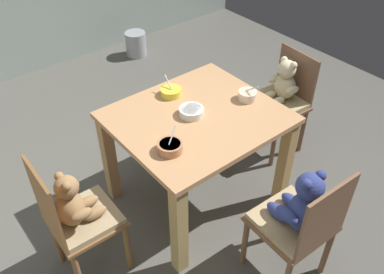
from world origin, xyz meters
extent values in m
cube|color=#53514A|center=(0.00, 0.00, -0.02)|extent=(5.20, 5.20, 0.04)
cube|color=tan|center=(0.00, 0.00, 0.73)|extent=(1.03, 0.91, 0.03)
cube|color=tan|center=(-0.46, -0.40, 0.36)|extent=(0.08, 0.08, 0.71)
cube|color=#AB824B|center=(0.46, -0.40, 0.36)|extent=(0.08, 0.08, 0.71)
cube|color=#AE7E50|center=(-0.46, 0.40, 0.36)|extent=(0.08, 0.08, 0.71)
cube|color=#B6824F|center=(0.46, 0.40, 0.36)|extent=(0.08, 0.08, 0.71)
cube|color=brown|center=(-0.86, -0.05, 0.42)|extent=(0.39, 0.38, 0.02)
cube|color=brown|center=(-1.04, -0.04, 0.67)|extent=(0.03, 0.34, 0.47)
cylinder|color=brown|center=(-0.71, -0.20, 0.21)|extent=(0.04, 0.04, 0.41)
cylinder|color=brown|center=(-0.70, 0.10, 0.21)|extent=(0.04, 0.04, 0.41)
cylinder|color=brown|center=(-1.02, 0.11, 0.21)|extent=(0.04, 0.04, 0.41)
cube|color=tan|center=(-0.86, -0.05, 0.45)|extent=(0.36, 0.35, 0.04)
ellipsoid|color=#956F47|center=(-0.93, -0.05, 0.58)|extent=(0.16, 0.19, 0.21)
ellipsoid|color=beige|center=(-0.88, -0.05, 0.56)|extent=(0.06, 0.10, 0.13)
sphere|color=#956F47|center=(-0.92, -0.05, 0.73)|extent=(0.13, 0.13, 0.13)
ellipsoid|color=beige|center=(-0.87, -0.05, 0.72)|extent=(0.05, 0.05, 0.04)
sphere|color=#956F47|center=(-0.93, -0.09, 0.78)|extent=(0.05, 0.05, 0.05)
sphere|color=#956F47|center=(-0.93, 0.00, 0.78)|extent=(0.05, 0.05, 0.05)
ellipsoid|color=#956F47|center=(-0.91, -0.15, 0.60)|extent=(0.12, 0.06, 0.06)
ellipsoid|color=#956F47|center=(-0.90, 0.06, 0.60)|extent=(0.12, 0.06, 0.06)
ellipsoid|color=#956F47|center=(-0.82, -0.10, 0.50)|extent=(0.14, 0.07, 0.07)
ellipsoid|color=#956F47|center=(-0.82, 0.00, 0.50)|extent=(0.14, 0.07, 0.07)
cube|color=brown|center=(0.86, 0.05, 0.42)|extent=(0.41, 0.45, 0.02)
cube|color=brown|center=(1.04, 0.04, 0.63)|extent=(0.05, 0.38, 0.40)
cylinder|color=brown|center=(0.72, 0.24, 0.21)|extent=(0.04, 0.04, 0.41)
cylinder|color=brown|center=(0.69, -0.11, 0.21)|extent=(0.04, 0.04, 0.41)
cylinder|color=brown|center=(1.04, 0.22, 0.21)|extent=(0.04, 0.04, 0.41)
cylinder|color=brown|center=(1.01, -0.14, 0.21)|extent=(0.04, 0.04, 0.41)
cube|color=tan|center=(0.86, 0.05, 0.45)|extent=(0.38, 0.41, 0.04)
ellipsoid|color=beige|center=(0.93, 0.05, 0.57)|extent=(0.16, 0.19, 0.20)
ellipsoid|color=#D6C087|center=(0.88, 0.05, 0.56)|extent=(0.06, 0.10, 0.12)
sphere|color=beige|center=(0.92, 0.05, 0.73)|extent=(0.14, 0.14, 0.14)
ellipsoid|color=#D6C087|center=(0.87, 0.05, 0.72)|extent=(0.05, 0.06, 0.04)
sphere|color=beige|center=(0.93, 0.10, 0.78)|extent=(0.05, 0.05, 0.05)
sphere|color=beige|center=(0.93, 0.00, 0.78)|extent=(0.05, 0.05, 0.05)
ellipsoid|color=beige|center=(0.91, 0.15, 0.60)|extent=(0.12, 0.07, 0.06)
ellipsoid|color=beige|center=(0.90, -0.05, 0.60)|extent=(0.12, 0.07, 0.06)
ellipsoid|color=beige|center=(0.83, 0.11, 0.50)|extent=(0.14, 0.07, 0.06)
ellipsoid|color=beige|center=(0.82, 0.01, 0.50)|extent=(0.14, 0.07, 0.06)
cube|color=brown|center=(0.04, -0.80, 0.42)|extent=(0.43, 0.42, 0.02)
cube|color=brown|center=(0.03, -0.99, 0.65)|extent=(0.38, 0.03, 0.43)
cylinder|color=brown|center=(0.22, -0.64, 0.21)|extent=(0.04, 0.04, 0.41)
cylinder|color=brown|center=(-0.13, -0.63, 0.21)|extent=(0.04, 0.04, 0.41)
cylinder|color=brown|center=(0.21, -0.98, 0.21)|extent=(0.04, 0.04, 0.41)
cube|color=tan|center=(0.04, -0.80, 0.45)|extent=(0.39, 0.38, 0.04)
ellipsoid|color=navy|center=(0.04, -0.87, 0.59)|extent=(0.22, 0.19, 0.25)
ellipsoid|color=#CFB38F|center=(0.04, -0.81, 0.58)|extent=(0.12, 0.07, 0.15)
sphere|color=navy|center=(0.04, -0.86, 0.77)|extent=(0.15, 0.15, 0.15)
ellipsoid|color=#CFB38F|center=(0.04, -0.81, 0.76)|extent=(0.06, 0.06, 0.05)
sphere|color=navy|center=(0.09, -0.87, 0.83)|extent=(0.06, 0.06, 0.06)
sphere|color=navy|center=(-0.02, -0.87, 0.83)|extent=(0.06, 0.06, 0.06)
ellipsoid|color=navy|center=(0.16, -0.85, 0.62)|extent=(0.07, 0.14, 0.07)
ellipsoid|color=navy|center=(-0.08, -0.84, 0.62)|extent=(0.07, 0.14, 0.07)
ellipsoid|color=navy|center=(0.10, -0.75, 0.51)|extent=(0.08, 0.16, 0.08)
ellipsoid|color=navy|center=(-0.02, -0.74, 0.51)|extent=(0.08, 0.16, 0.08)
cylinder|color=#B47651|center=(-0.34, -0.17, 0.77)|extent=(0.15, 0.15, 0.05)
cylinder|color=#B47651|center=(-0.34, -0.17, 0.75)|extent=(0.08, 0.08, 0.01)
cylinder|color=beige|center=(-0.34, -0.17, 0.80)|extent=(0.12, 0.12, 0.01)
cylinder|color=#BCBCC1|center=(-0.31, -0.15, 0.84)|extent=(0.09, 0.05, 0.07)
ellipsoid|color=#BCBCC1|center=(-0.34, -0.17, 0.79)|extent=(0.04, 0.03, 0.01)
cylinder|color=beige|center=(0.38, -0.07, 0.78)|extent=(0.12, 0.12, 0.06)
cylinder|color=beige|center=(0.38, -0.07, 0.75)|extent=(0.07, 0.07, 0.01)
cylinder|color=#C5B593|center=(0.38, -0.07, 0.80)|extent=(0.10, 0.10, 0.01)
cylinder|color=#BCBCC1|center=(0.39, -0.09, 0.84)|extent=(0.04, 0.08, 0.06)
ellipsoid|color=#BCBCC1|center=(0.37, -0.06, 0.80)|extent=(0.03, 0.04, 0.01)
cylinder|color=yellow|center=(0.01, 0.29, 0.77)|extent=(0.14, 0.14, 0.05)
cylinder|color=yellow|center=(0.01, 0.29, 0.75)|extent=(0.08, 0.08, 0.01)
cylinder|color=beige|center=(0.01, 0.29, 0.79)|extent=(0.12, 0.12, 0.01)
cylinder|color=#BCBCC1|center=(0.02, 0.32, 0.83)|extent=(0.02, 0.10, 0.07)
ellipsoid|color=#BCBCC1|center=(0.01, 0.28, 0.79)|extent=(0.03, 0.03, 0.01)
cylinder|color=silver|center=(-0.02, 0.03, 0.77)|extent=(0.16, 0.16, 0.05)
cylinder|color=silver|center=(-0.02, 0.03, 0.75)|extent=(0.09, 0.09, 0.01)
cylinder|color=beige|center=(-0.02, 0.03, 0.79)|extent=(0.13, 0.13, 0.01)
cylinder|color=#93969B|center=(0.87, 2.15, 0.14)|extent=(0.23, 0.23, 0.27)
camera|label=1|loc=(-1.35, -1.62, 2.29)|focal=38.63mm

